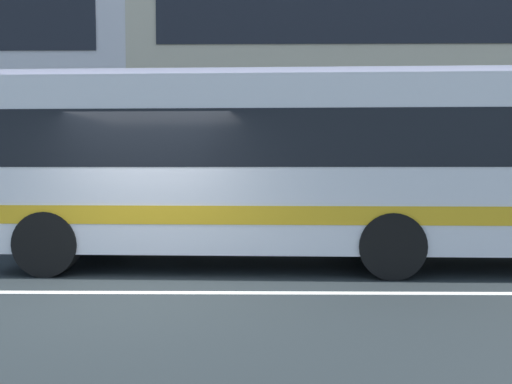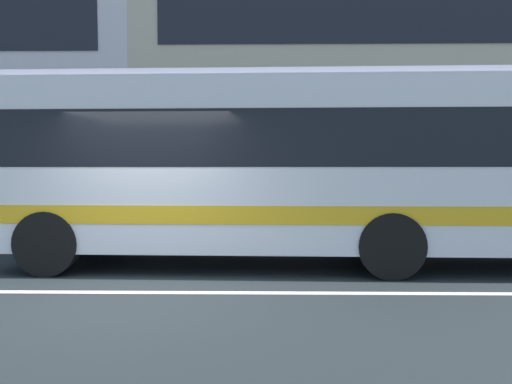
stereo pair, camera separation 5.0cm
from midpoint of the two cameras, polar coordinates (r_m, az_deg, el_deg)
name	(u,v)px [view 1 (the left image)]	position (r m, az deg, el deg)	size (l,w,h in m)	color
ground_plane	(133,293)	(7.22, -13.58, -10.71)	(160.00, 160.00, 0.00)	#202628
lane_centre_line	(133,292)	(7.22, -13.59, -10.68)	(60.00, 0.16, 0.01)	silver
apartment_block_right	(458,65)	(23.76, 21.31, 12.90)	(25.36, 9.48, 11.89)	#C0B398
transit_bus	(337,163)	(8.96, 8.76, 3.21)	(11.18, 2.89, 3.17)	silver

